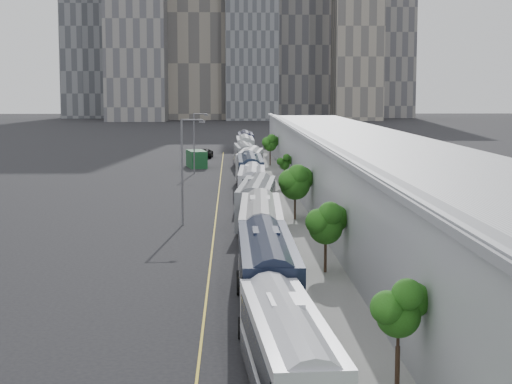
{
  "coord_description": "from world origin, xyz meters",
  "views": [
    {
      "loc": [
        -0.12,
        -21.97,
        11.36
      ],
      "look_at": [
        1.94,
        48.2,
        3.0
      ],
      "focal_mm": 60.0,
      "sensor_mm": 36.0,
      "label": 1
    }
  ],
  "objects_px": {
    "bus_1": "(267,279)",
    "bus_10": "(245,141)",
    "bus_2": "(261,234)",
    "bus_4": "(252,188)",
    "shipping_container": "(197,159)",
    "street_lamp_near": "(184,164)",
    "street_lamp_far": "(196,139)",
    "bus_9": "(245,144)",
    "suv": "(205,153)",
    "bus_6": "(250,166)",
    "bus_3": "(257,206)",
    "bus_8": "(245,150)",
    "bus_0": "(288,365)",
    "bus_5": "(250,175)",
    "bus_7": "(244,158)"
  },
  "relations": [
    {
      "from": "shipping_container",
      "to": "bus_6",
      "type": "bearing_deg",
      "value": -75.56
    },
    {
      "from": "bus_0",
      "to": "bus_1",
      "type": "height_order",
      "value": "bus_1"
    },
    {
      "from": "bus_4",
      "to": "bus_5",
      "type": "bearing_deg",
      "value": 91.52
    },
    {
      "from": "bus_2",
      "to": "bus_7",
      "type": "relative_size",
      "value": 1.1
    },
    {
      "from": "bus_3",
      "to": "bus_8",
      "type": "xyz_separation_m",
      "value": [
        0.16,
        68.18,
        0.03
      ]
    },
    {
      "from": "bus_4",
      "to": "bus_10",
      "type": "bearing_deg",
      "value": 91.46
    },
    {
      "from": "bus_8",
      "to": "bus_0",
      "type": "bearing_deg",
      "value": -90.38
    },
    {
      "from": "street_lamp_near",
      "to": "street_lamp_far",
      "type": "xyz_separation_m",
      "value": [
        -0.91,
        45.24,
        -0.38
      ]
    },
    {
      "from": "bus_0",
      "to": "street_lamp_near",
      "type": "relative_size",
      "value": 1.38
    },
    {
      "from": "bus_3",
      "to": "bus_7",
      "type": "height_order",
      "value": "bus_3"
    },
    {
      "from": "bus_9",
      "to": "bus_10",
      "type": "relative_size",
      "value": 1.11
    },
    {
      "from": "bus_3",
      "to": "suv",
      "type": "height_order",
      "value": "bus_3"
    },
    {
      "from": "bus_9",
      "to": "bus_10",
      "type": "height_order",
      "value": "bus_9"
    },
    {
      "from": "bus_1",
      "to": "bus_6",
      "type": "relative_size",
      "value": 1.04
    },
    {
      "from": "bus_9",
      "to": "suv",
      "type": "relative_size",
      "value": 2.41
    },
    {
      "from": "bus_5",
      "to": "bus_6",
      "type": "relative_size",
      "value": 1.03
    },
    {
      "from": "bus_6",
      "to": "street_lamp_far",
      "type": "height_order",
      "value": "street_lamp_far"
    },
    {
      "from": "bus_5",
      "to": "bus_10",
      "type": "relative_size",
      "value": 1.14
    },
    {
      "from": "bus_0",
      "to": "street_lamp_near",
      "type": "height_order",
      "value": "street_lamp_near"
    },
    {
      "from": "bus_1",
      "to": "bus_10",
      "type": "distance_m",
      "value": 123.13
    },
    {
      "from": "bus_0",
      "to": "bus_10",
      "type": "relative_size",
      "value": 1.04
    },
    {
      "from": "bus_6",
      "to": "bus_10",
      "type": "relative_size",
      "value": 1.11
    },
    {
      "from": "bus_8",
      "to": "suv",
      "type": "distance_m",
      "value": 8.11
    },
    {
      "from": "bus_1",
      "to": "street_lamp_near",
      "type": "xyz_separation_m",
      "value": [
        -5.77,
        28.61,
        3.49
      ]
    },
    {
      "from": "bus_2",
      "to": "bus_10",
      "type": "distance_m",
      "value": 109.08
    },
    {
      "from": "bus_4",
      "to": "shipping_container",
      "type": "bearing_deg",
      "value": 101.98
    },
    {
      "from": "suv",
      "to": "bus_6",
      "type": "bearing_deg",
      "value": -75.08
    },
    {
      "from": "bus_1",
      "to": "bus_7",
      "type": "height_order",
      "value": "bus_1"
    },
    {
      "from": "bus_8",
      "to": "street_lamp_near",
      "type": "distance_m",
      "value": 68.4
    },
    {
      "from": "bus_5",
      "to": "suv",
      "type": "xyz_separation_m",
      "value": [
        -6.65,
        46.1,
        -0.92
      ]
    },
    {
      "from": "bus_2",
      "to": "bus_9",
      "type": "height_order",
      "value": "bus_2"
    },
    {
      "from": "bus_0",
      "to": "shipping_container",
      "type": "distance_m",
      "value": 96.8
    },
    {
      "from": "bus_4",
      "to": "bus_6",
      "type": "xyz_separation_m",
      "value": [
        0.38,
        24.91,
        0.03
      ]
    },
    {
      "from": "bus_5",
      "to": "bus_6",
      "type": "bearing_deg",
      "value": 88.67
    },
    {
      "from": "street_lamp_near",
      "to": "bus_6",
      "type": "bearing_deg",
      "value": 80.59
    },
    {
      "from": "bus_7",
      "to": "street_lamp_near",
      "type": "bearing_deg",
      "value": -98.89
    },
    {
      "from": "suv",
      "to": "bus_9",
      "type": "bearing_deg",
      "value": 62.03
    },
    {
      "from": "bus_6",
      "to": "bus_9",
      "type": "bearing_deg",
      "value": 95.42
    },
    {
      "from": "bus_8",
      "to": "bus_5",
      "type": "bearing_deg",
      "value": -90.38
    },
    {
      "from": "bus_2",
      "to": "street_lamp_far",
      "type": "height_order",
      "value": "street_lamp_far"
    },
    {
      "from": "bus_0",
      "to": "bus_5",
      "type": "xyz_separation_m",
      "value": [
        0.19,
        68.19,
        0.17
      ]
    },
    {
      "from": "bus_2",
      "to": "bus_10",
      "type": "xyz_separation_m",
      "value": [
        0.8,
        109.07,
        -0.21
      ]
    },
    {
      "from": "bus_1",
      "to": "bus_9",
      "type": "relative_size",
      "value": 1.03
    },
    {
      "from": "bus_10",
      "to": "street_lamp_far",
      "type": "xyz_separation_m",
      "value": [
        -7.65,
        -49.27,
        3.34
      ]
    },
    {
      "from": "street_lamp_near",
      "to": "bus_0",
      "type": "bearing_deg",
      "value": -81.92
    },
    {
      "from": "bus_9",
      "to": "bus_10",
      "type": "bearing_deg",
      "value": 88.89
    },
    {
      "from": "bus_0",
      "to": "bus_4",
      "type": "xyz_separation_m",
      "value": [
        0.1,
        55.79,
        0.07
      ]
    },
    {
      "from": "bus_0",
      "to": "bus_5",
      "type": "height_order",
      "value": "bus_5"
    },
    {
      "from": "bus_0",
      "to": "bus_4",
      "type": "bearing_deg",
      "value": 86.06
    },
    {
      "from": "bus_1",
      "to": "bus_7",
      "type": "xyz_separation_m",
      "value": [
        0.14,
        81.76,
        -0.16
      ]
    }
  ]
}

